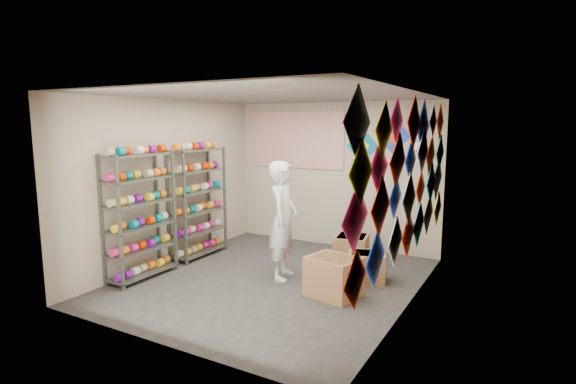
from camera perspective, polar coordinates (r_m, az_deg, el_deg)
The scene contains 12 objects.
ground at distance 6.83m, azimuth -2.00°, elevation -11.13°, with size 4.50×4.50×0.00m, color #282523.
room_walls at distance 6.45m, azimuth -2.08°, elevation 2.73°, with size 4.50×4.50×4.50m.
shelf_rack_front at distance 7.04m, azimuth -18.26°, elevation -2.93°, with size 0.40×1.10×1.90m, color #4C5147.
shelf_rack_back at distance 7.95m, azimuth -11.38°, elevation -1.33°, with size 0.40×1.10×1.90m, color #4C5147.
string_spools at distance 7.46m, azimuth -14.64°, elevation -1.37°, with size 0.12×2.36×0.12m.
kite_wall_display at distance 5.70m, azimuth 15.26°, elevation 1.68°, with size 0.06×4.30×2.04m.
back_wall_kites at distance 8.07m, azimuth 12.54°, elevation 6.05°, with size 1.60×0.02×0.82m.
poster at distance 8.76m, azimuth 1.02°, elevation 6.67°, with size 2.00×0.01×1.10m, color #964FAC.
shopkeeper at distance 6.69m, azimuth -0.63°, elevation -3.63°, with size 0.57×0.73×1.77m, color silver.
carton_a at distance 6.19m, azimuth 5.79°, elevation -10.65°, with size 0.65×0.54×0.54m, color #9E6C44.
carton_b at distance 6.82m, azimuth 9.96°, elevation -9.35°, with size 0.53×0.43×0.43m, color #9E6C44.
carton_c at distance 7.52m, azimuth 8.05°, elevation -7.34°, with size 0.51×0.56×0.49m, color #9E6C44.
Camera 1 is at (3.33, -5.49, 2.33)m, focal length 28.00 mm.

